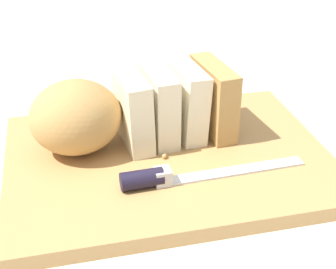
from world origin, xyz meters
TOP-DOWN VIEW (x-y plane):
  - ground_plane at (0.00, 0.00)m, footprint 3.00×3.00m
  - cutting_board at (0.00, 0.00)m, footprint 0.44×0.33m
  - bread_loaf at (-0.05, 0.05)m, footprint 0.28×0.12m
  - bread_knife at (-0.02, -0.06)m, footprint 0.24×0.02m
  - crumb_near_knife at (-0.01, -0.01)m, footprint 0.01×0.01m
  - crumb_near_loaf at (-0.07, 0.07)m, footprint 0.00×0.00m

SIDE VIEW (x-z plane):
  - ground_plane at x=0.00m, z-range 0.00..0.00m
  - cutting_board at x=0.00m, z-range 0.00..0.02m
  - crumb_near_loaf at x=-0.07m, z-range 0.02..0.03m
  - crumb_near_knife at x=-0.01m, z-range 0.02..0.03m
  - bread_knife at x=-0.02m, z-range 0.02..0.04m
  - bread_loaf at x=-0.05m, z-range 0.02..0.12m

